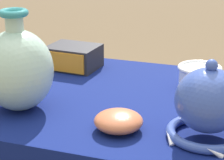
{
  "coord_description": "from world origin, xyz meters",
  "views": [
    {
      "loc": [
        0.37,
        -1.09,
        1.26
      ],
      "look_at": [
        0.04,
        -0.13,
        0.89
      ],
      "focal_mm": 70.0,
      "sensor_mm": 36.0,
      "label": 1
    }
  ],
  "objects_px": {
    "vase_dome_bell": "(208,106)",
    "bowl_shallow_terracotta": "(118,121)",
    "mosaic_tile_box": "(73,57)",
    "cup_wide_porcelain": "(199,76)",
    "vase_tall_bulbous": "(18,69)",
    "cup_wide_charcoal": "(18,56)"
  },
  "relations": [
    {
      "from": "vase_dome_bell",
      "to": "bowl_shallow_terracotta",
      "type": "distance_m",
      "value": 0.21
    },
    {
      "from": "mosaic_tile_box",
      "to": "cup_wide_porcelain",
      "type": "height_order",
      "value": "mosaic_tile_box"
    },
    {
      "from": "mosaic_tile_box",
      "to": "cup_wide_porcelain",
      "type": "relative_size",
      "value": 1.34
    },
    {
      "from": "vase_tall_bulbous",
      "to": "cup_wide_porcelain",
      "type": "relative_size",
      "value": 2.03
    },
    {
      "from": "mosaic_tile_box",
      "to": "bowl_shallow_terracotta",
      "type": "xyz_separation_m",
      "value": [
        0.29,
        -0.4,
        -0.02
      ]
    },
    {
      "from": "vase_tall_bulbous",
      "to": "mosaic_tile_box",
      "type": "bearing_deg",
      "value": 91.0
    },
    {
      "from": "bowl_shallow_terracotta",
      "to": "cup_wide_charcoal",
      "type": "distance_m",
      "value": 0.56
    },
    {
      "from": "vase_tall_bulbous",
      "to": "bowl_shallow_terracotta",
      "type": "distance_m",
      "value": 0.3
    },
    {
      "from": "mosaic_tile_box",
      "to": "vase_dome_bell",
      "type": "bearing_deg",
      "value": -32.54
    },
    {
      "from": "bowl_shallow_terracotta",
      "to": "cup_wide_charcoal",
      "type": "relative_size",
      "value": 1.11
    },
    {
      "from": "bowl_shallow_terracotta",
      "to": "cup_wide_charcoal",
      "type": "height_order",
      "value": "cup_wide_charcoal"
    },
    {
      "from": "vase_dome_bell",
      "to": "bowl_shallow_terracotta",
      "type": "bearing_deg",
      "value": -171.27
    },
    {
      "from": "vase_tall_bulbous",
      "to": "cup_wide_charcoal",
      "type": "xyz_separation_m",
      "value": [
        -0.18,
        0.29,
        -0.06
      ]
    },
    {
      "from": "vase_tall_bulbous",
      "to": "mosaic_tile_box",
      "type": "height_order",
      "value": "vase_tall_bulbous"
    },
    {
      "from": "bowl_shallow_terracotta",
      "to": "cup_wide_porcelain",
      "type": "bearing_deg",
      "value": 68.2
    },
    {
      "from": "vase_tall_bulbous",
      "to": "bowl_shallow_terracotta",
      "type": "bearing_deg",
      "value": -7.49
    },
    {
      "from": "cup_wide_porcelain",
      "to": "cup_wide_charcoal",
      "type": "bearing_deg",
      "value": -178.03
    },
    {
      "from": "vase_tall_bulbous",
      "to": "vase_dome_bell",
      "type": "distance_m",
      "value": 0.49
    },
    {
      "from": "vase_dome_bell",
      "to": "cup_wide_charcoal",
      "type": "distance_m",
      "value": 0.73
    },
    {
      "from": "mosaic_tile_box",
      "to": "cup_wide_porcelain",
      "type": "bearing_deg",
      "value": -2.99
    },
    {
      "from": "bowl_shallow_terracotta",
      "to": "cup_wide_porcelain",
      "type": "xyz_separation_m",
      "value": [
        0.14,
        0.35,
        0.01
      ]
    },
    {
      "from": "mosaic_tile_box",
      "to": "bowl_shallow_terracotta",
      "type": "relative_size",
      "value": 1.49
    }
  ]
}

